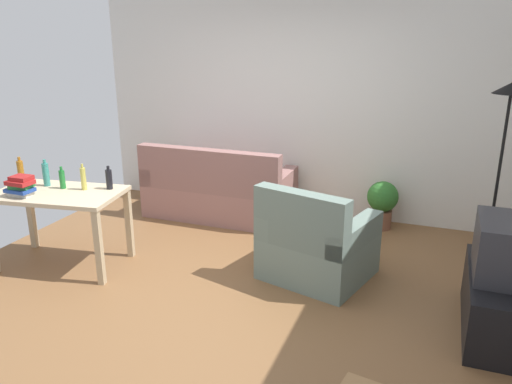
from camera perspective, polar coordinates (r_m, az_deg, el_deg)
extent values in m
cube|color=brown|center=(4.80, -3.27, -10.28)|extent=(5.20, 4.40, 0.02)
cube|color=silver|center=(6.37, 4.59, 9.67)|extent=(5.20, 0.10, 2.70)
cube|color=#996B66|center=(6.40, -4.03, -0.85)|extent=(1.79, 0.84, 0.40)
cube|color=#8C625D|center=(5.98, -5.47, 2.35)|extent=(1.79, 0.16, 0.52)
cube|color=#926661|center=(6.03, 2.98, 1.06)|extent=(0.16, 0.84, 0.22)
cube|color=#926661|center=(6.68, -10.48, 2.46)|extent=(0.16, 0.84, 0.22)
cube|color=black|center=(4.39, 25.32, -11.24)|extent=(0.44, 1.10, 0.48)
cube|color=#2D2D33|center=(4.20, 26.15, -5.72)|extent=(0.40, 0.60, 0.44)
cylinder|color=black|center=(5.48, 24.26, -7.91)|extent=(0.26, 0.26, 0.03)
cylinder|color=black|center=(5.19, 25.45, 0.66)|extent=(0.03, 0.03, 1.68)
cone|color=black|center=(5.02, 26.80, 10.40)|extent=(0.32, 0.32, 0.10)
cube|color=#C6B28E|center=(5.23, -21.39, -0.19)|extent=(1.29, 0.87, 0.04)
cube|color=tan|center=(4.83, -17.25, -6.03)|extent=(0.07, 0.07, 0.72)
cube|color=tan|center=(5.90, -23.94, -2.43)|extent=(0.07, 0.07, 0.72)
cube|color=tan|center=(5.33, -14.08, -3.45)|extent=(0.07, 0.07, 0.72)
cylinder|color=brown|center=(6.17, 13.86, -2.98)|extent=(0.24, 0.24, 0.22)
sphere|color=#2D6B28|center=(6.08, 14.05, -0.51)|extent=(0.36, 0.36, 0.36)
cube|color=slate|center=(4.88, 6.98, -7.10)|extent=(1.09, 1.05, 0.40)
cube|color=slate|center=(4.43, 5.05, -3.24)|extent=(0.91, 0.39, 0.52)
cube|color=slate|center=(4.61, 11.14, -4.67)|extent=(0.38, 0.85, 0.22)
cube|color=slate|center=(4.94, 3.36, -2.81)|extent=(0.38, 0.85, 0.22)
cylinder|color=#9E6019|center=(5.53, -24.90, 1.91)|extent=(0.06, 0.06, 0.25)
cylinder|color=#9E6019|center=(5.50, -25.09, 3.39)|extent=(0.03, 0.03, 0.04)
cylinder|color=teal|center=(5.43, -22.53, 1.81)|extent=(0.06, 0.06, 0.23)
cylinder|color=teal|center=(5.40, -22.70, 3.18)|extent=(0.03, 0.03, 0.04)
cylinder|color=#1E722D|center=(5.29, -20.94, 1.33)|extent=(0.05, 0.05, 0.18)
cylinder|color=#1E722D|center=(5.27, -21.07, 2.48)|extent=(0.02, 0.02, 0.04)
cylinder|color=#BCB24C|center=(5.18, -18.82, 1.41)|extent=(0.05, 0.05, 0.22)
cylinder|color=#BCB24C|center=(5.14, -18.97, 2.79)|extent=(0.02, 0.02, 0.04)
cylinder|color=black|center=(5.13, -16.19, 1.36)|extent=(0.06, 0.06, 0.19)
cylinder|color=black|center=(5.10, -16.30, 2.61)|extent=(0.03, 0.03, 0.04)
cube|color=beige|center=(5.22, -24.89, -0.18)|extent=(0.21, 0.14, 0.04)
cube|color=navy|center=(5.21, -25.01, 0.20)|extent=(0.25, 0.17, 0.03)
cube|color=#236B33|center=(5.20, -24.85, 0.63)|extent=(0.21, 0.19, 0.04)
cube|color=maroon|center=(5.18, -25.00, 0.98)|extent=(0.23, 0.17, 0.04)
cube|color=maroon|center=(5.17, -24.88, 1.44)|extent=(0.18, 0.15, 0.04)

